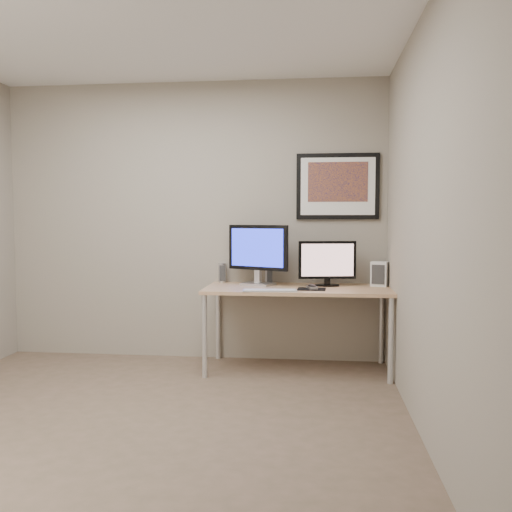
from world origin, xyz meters
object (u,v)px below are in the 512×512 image
(framed_art, at_px, (338,186))
(desk, at_px, (297,295))
(monitor_tv, at_px, (327,262))
(fan_unit, at_px, (380,274))
(monitor_large, at_px, (258,252))
(speaker_right, at_px, (269,275))
(speaker_left, at_px, (222,273))
(keyboard, at_px, (270,290))

(framed_art, bearing_deg, desk, -136.54)
(monitor_tv, bearing_deg, framed_art, 56.95)
(framed_art, bearing_deg, fan_unit, -23.70)
(monitor_large, bearing_deg, speaker_right, 74.91)
(monitor_tv, relative_size, speaker_left, 2.84)
(monitor_tv, height_order, fan_unit, monitor_tv)
(monitor_large, xyz_separation_m, speaker_right, (0.09, 0.10, -0.22))
(fan_unit, bearing_deg, framed_art, 176.27)
(monitor_large, distance_m, keyboard, 0.51)
(keyboard, distance_m, fan_unit, 1.04)
(monitor_large, relative_size, speaker_left, 3.11)
(desk, relative_size, speaker_right, 9.95)
(monitor_tv, height_order, speaker_right, monitor_tv)
(speaker_left, relative_size, fan_unit, 0.82)
(framed_art, xyz_separation_m, keyboard, (-0.57, -0.61, -0.88))
(monitor_large, distance_m, monitor_tv, 0.62)
(monitor_large, relative_size, keyboard, 1.24)
(desk, xyz_separation_m, speaker_left, (-0.72, 0.30, 0.16))
(monitor_tv, bearing_deg, speaker_left, 158.80)
(speaker_left, xyz_separation_m, speaker_right, (0.45, -0.08, -0.01))
(framed_art, xyz_separation_m, fan_unit, (0.37, -0.16, -0.78))
(desk, relative_size, framed_art, 2.13)
(desk, height_order, monitor_large, monitor_large)
(speaker_right, bearing_deg, desk, -60.32)
(keyboard, bearing_deg, speaker_right, 90.87)
(speaker_left, bearing_deg, monitor_tv, -27.80)
(desk, distance_m, monitor_tv, 0.40)
(desk, relative_size, monitor_large, 2.88)
(speaker_right, bearing_deg, speaker_left, 148.66)
(monitor_tv, height_order, speaker_left, monitor_tv)
(framed_art, bearing_deg, speaker_right, -169.85)
(fan_unit, bearing_deg, desk, -146.75)
(speaker_left, bearing_deg, desk, -39.55)
(desk, distance_m, speaker_left, 0.79)
(speaker_right, distance_m, fan_unit, 0.99)
(speaker_left, bearing_deg, fan_unit, -22.02)
(keyboard, xyz_separation_m, fan_unit, (0.94, 0.45, 0.10))
(monitor_tv, xyz_separation_m, speaker_right, (-0.53, 0.11, -0.13))
(desk, height_order, keyboard, keyboard)
(monitor_large, bearing_deg, monitor_tv, 24.19)
(monitor_tv, relative_size, fan_unit, 2.33)
(monitor_large, distance_m, fan_unit, 1.10)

